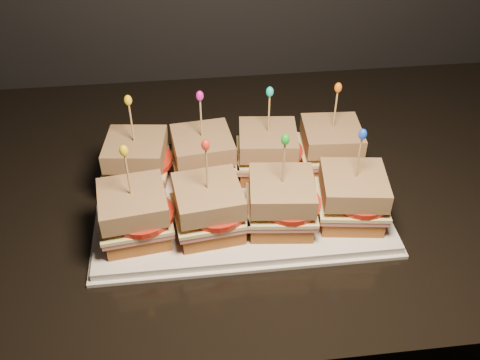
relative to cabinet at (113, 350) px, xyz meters
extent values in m
cube|color=black|center=(0.00, 0.00, 0.00)|extent=(2.65, 0.71, 0.90)
cube|color=black|center=(0.00, 0.00, 0.47)|extent=(2.69, 0.75, 0.04)
cube|color=white|center=(0.28, -0.08, 0.49)|extent=(0.46, 0.28, 0.02)
cube|color=white|center=(0.28, -0.08, 0.49)|extent=(0.47, 0.29, 0.01)
cube|color=brown|center=(0.12, -0.01, 0.51)|extent=(0.10, 0.10, 0.03)
cube|color=#B95C56|center=(0.12, -0.01, 0.53)|extent=(0.11, 0.11, 0.01)
cube|color=#F1E99E|center=(0.12, -0.01, 0.54)|extent=(0.12, 0.11, 0.01)
cylinder|color=red|center=(0.13, -0.02, 0.55)|extent=(0.09, 0.09, 0.01)
cube|color=brown|center=(0.12, -0.01, 0.57)|extent=(0.11, 0.11, 0.03)
cylinder|color=tan|center=(0.12, -0.01, 0.61)|extent=(0.00, 0.00, 0.09)
ellipsoid|color=yellow|center=(0.12, -0.01, 0.66)|extent=(0.01, 0.01, 0.02)
cube|color=brown|center=(0.23, -0.01, 0.51)|extent=(0.10, 0.10, 0.03)
cube|color=#B95C56|center=(0.23, -0.01, 0.53)|extent=(0.11, 0.11, 0.01)
cube|color=#F1E99E|center=(0.23, -0.01, 0.54)|extent=(0.11, 0.11, 0.01)
cylinder|color=red|center=(0.24, -0.02, 0.55)|extent=(0.09, 0.09, 0.01)
cube|color=brown|center=(0.23, -0.01, 0.57)|extent=(0.10, 0.10, 0.03)
cylinder|color=tan|center=(0.23, -0.01, 0.61)|extent=(0.00, 0.00, 0.09)
ellipsoid|color=#CF1BA4|center=(0.23, -0.01, 0.66)|extent=(0.01, 0.01, 0.02)
cube|color=brown|center=(0.34, -0.01, 0.51)|extent=(0.10, 0.10, 0.03)
cube|color=#B95C56|center=(0.34, -0.01, 0.53)|extent=(0.11, 0.11, 0.01)
cube|color=#F1E99E|center=(0.34, -0.01, 0.54)|extent=(0.11, 0.11, 0.01)
cylinder|color=red|center=(0.35, -0.02, 0.55)|extent=(0.09, 0.09, 0.01)
cube|color=brown|center=(0.34, -0.01, 0.57)|extent=(0.10, 0.10, 0.03)
cylinder|color=tan|center=(0.34, -0.01, 0.61)|extent=(0.00, 0.00, 0.09)
ellipsoid|color=#10C8BB|center=(0.34, -0.01, 0.66)|extent=(0.01, 0.01, 0.02)
cube|color=brown|center=(0.45, -0.01, 0.51)|extent=(0.10, 0.10, 0.03)
cube|color=#B95C56|center=(0.45, -0.01, 0.53)|extent=(0.11, 0.10, 0.01)
cube|color=#F1E99E|center=(0.45, -0.01, 0.54)|extent=(0.11, 0.11, 0.01)
cylinder|color=red|center=(0.46, -0.02, 0.55)|extent=(0.09, 0.09, 0.01)
cube|color=brown|center=(0.45, -0.01, 0.57)|extent=(0.10, 0.10, 0.03)
cylinder|color=tan|center=(0.45, -0.01, 0.61)|extent=(0.00, 0.00, 0.09)
ellipsoid|color=orange|center=(0.45, -0.01, 0.66)|extent=(0.01, 0.01, 0.02)
cube|color=brown|center=(0.12, -0.14, 0.51)|extent=(0.10, 0.10, 0.03)
cube|color=#B95C56|center=(0.12, -0.14, 0.53)|extent=(0.11, 0.11, 0.01)
cube|color=#F1E99E|center=(0.12, -0.14, 0.54)|extent=(0.12, 0.11, 0.01)
cylinder|color=red|center=(0.13, -0.15, 0.55)|extent=(0.09, 0.09, 0.01)
cube|color=brown|center=(0.12, -0.14, 0.57)|extent=(0.11, 0.11, 0.03)
cylinder|color=tan|center=(0.12, -0.14, 0.61)|extent=(0.00, 0.00, 0.09)
ellipsoid|color=yellow|center=(0.12, -0.14, 0.66)|extent=(0.01, 0.01, 0.02)
cube|color=brown|center=(0.23, -0.14, 0.51)|extent=(0.10, 0.10, 0.03)
cube|color=#B95C56|center=(0.23, -0.14, 0.53)|extent=(0.11, 0.11, 0.01)
cube|color=#F1E99E|center=(0.23, -0.14, 0.54)|extent=(0.11, 0.11, 0.01)
cylinder|color=red|center=(0.24, -0.15, 0.55)|extent=(0.09, 0.09, 0.01)
cube|color=brown|center=(0.23, -0.14, 0.57)|extent=(0.10, 0.10, 0.03)
cylinder|color=tan|center=(0.23, -0.14, 0.61)|extent=(0.00, 0.00, 0.09)
ellipsoid|color=red|center=(0.23, -0.14, 0.66)|extent=(0.01, 0.01, 0.02)
cube|color=brown|center=(0.34, -0.14, 0.51)|extent=(0.10, 0.10, 0.03)
cube|color=#B95C56|center=(0.34, -0.14, 0.53)|extent=(0.11, 0.11, 0.01)
cube|color=#F1E99E|center=(0.34, -0.14, 0.54)|extent=(0.11, 0.11, 0.01)
cylinder|color=red|center=(0.35, -0.15, 0.55)|extent=(0.09, 0.09, 0.01)
cube|color=brown|center=(0.34, -0.14, 0.57)|extent=(0.10, 0.10, 0.03)
cylinder|color=tan|center=(0.34, -0.14, 0.61)|extent=(0.00, 0.00, 0.09)
ellipsoid|color=green|center=(0.34, -0.14, 0.66)|extent=(0.01, 0.01, 0.02)
cube|color=brown|center=(0.45, -0.14, 0.51)|extent=(0.10, 0.10, 0.03)
cube|color=#B95C56|center=(0.45, -0.14, 0.53)|extent=(0.11, 0.11, 0.01)
cube|color=#F1E99E|center=(0.45, -0.14, 0.54)|extent=(0.12, 0.11, 0.01)
cylinder|color=red|center=(0.46, -0.15, 0.55)|extent=(0.09, 0.09, 0.01)
cube|color=brown|center=(0.45, -0.14, 0.57)|extent=(0.11, 0.11, 0.03)
cylinder|color=tan|center=(0.45, -0.14, 0.61)|extent=(0.00, 0.00, 0.09)
ellipsoid|color=blue|center=(0.45, -0.14, 0.66)|extent=(0.01, 0.01, 0.02)
camera|label=1|loc=(0.21, -0.73, 1.07)|focal=40.00mm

